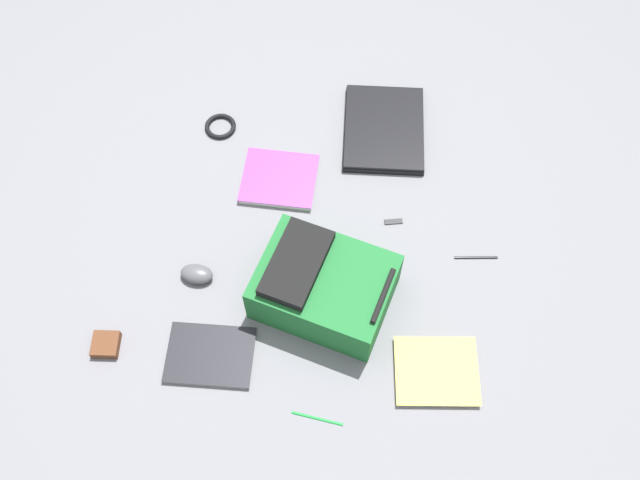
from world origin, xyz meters
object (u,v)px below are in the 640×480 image
object	(u,v)px
pen_black	(317,418)
computer_mouse	(197,274)
backpack	(323,286)
cable_coil	(220,126)
pen_blue	(476,256)
laptop	(384,129)
book_blue	(279,179)
usb_stick	(393,221)
earbud_pouch	(106,344)
book_comic	(436,371)
book_red	(210,355)

from	to	relation	value
pen_black	computer_mouse	bearing A→B (deg)	-130.57
backpack	cable_coil	bearing A→B (deg)	-141.90
cable_coil	pen_blue	size ratio (longest dim) A/B	0.80
laptop	computer_mouse	xyz separation A→B (m)	(0.65, -0.50, 0.01)
backpack	book_blue	size ratio (longest dim) A/B	1.75
computer_mouse	cable_coil	distance (m)	0.57
computer_mouse	usb_stick	distance (m)	0.64
earbud_pouch	cable_coil	bearing A→B (deg)	169.91
computer_mouse	cable_coil	xyz separation A→B (m)	(-0.57, -0.06, -0.01)
laptop	usb_stick	size ratio (longest dim) A/B	6.57
laptop	pen_black	bearing A→B (deg)	-3.58
pen_blue	book_blue	bearing A→B (deg)	-105.07
book_comic	laptop	bearing A→B (deg)	-163.11
computer_mouse	pen_blue	bearing A→B (deg)	105.77
backpack	pen_blue	size ratio (longest dim) A/B	3.24
pen_blue	usb_stick	world-z (taller)	pen_blue
computer_mouse	cable_coil	bearing A→B (deg)	-172.19
book_red	cable_coil	bearing A→B (deg)	-168.93
cable_coil	usb_stick	world-z (taller)	cable_coil
book_red	cable_coil	world-z (taller)	same
laptop	earbud_pouch	bearing A→B (deg)	-37.94
laptop	backpack	bearing A→B (deg)	-9.36
computer_mouse	usb_stick	size ratio (longest dim) A/B	1.74
laptop	book_comic	size ratio (longest dim) A/B	1.43
book_comic	computer_mouse	bearing A→B (deg)	-103.88
book_comic	book_blue	size ratio (longest dim) A/B	1.07
laptop	earbud_pouch	xyz separation A→B (m)	(0.91, -0.71, -0.00)
pen_black	pen_blue	distance (m)	0.71
computer_mouse	pen_black	xyz separation A→B (m)	(0.37, 0.43, -0.02)
book_comic	usb_stick	xyz separation A→B (m)	(-0.48, -0.18, -0.01)
laptop	book_comic	bearing A→B (deg)	16.89
laptop	cable_coil	bearing A→B (deg)	-82.38
earbud_pouch	laptop	bearing A→B (deg)	142.06
backpack	computer_mouse	bearing A→B (deg)	-90.84
backpack	book_comic	distance (m)	0.41
book_blue	cable_coil	xyz separation A→B (m)	(-0.18, -0.24, -0.00)
pen_blue	earbud_pouch	bearing A→B (deg)	-65.81
book_comic	book_red	distance (m)	0.65
pen_black	earbud_pouch	world-z (taller)	earbud_pouch
book_red	pen_black	bearing A→B (deg)	68.87
pen_black	pen_blue	world-z (taller)	pen_blue
backpack	cable_coil	world-z (taller)	backpack
pen_blue	backpack	bearing A→B (deg)	-64.42
laptop	book_red	distance (m)	0.97
book_comic	usb_stick	size ratio (longest dim) A/B	4.59
book_red	usb_stick	bearing A→B (deg)	138.48
backpack	computer_mouse	xyz separation A→B (m)	(-0.01, -0.39, -0.06)
backpack	book_red	bearing A→B (deg)	-51.03
computer_mouse	pen_blue	world-z (taller)	computer_mouse
book_red	computer_mouse	size ratio (longest dim) A/B	2.64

